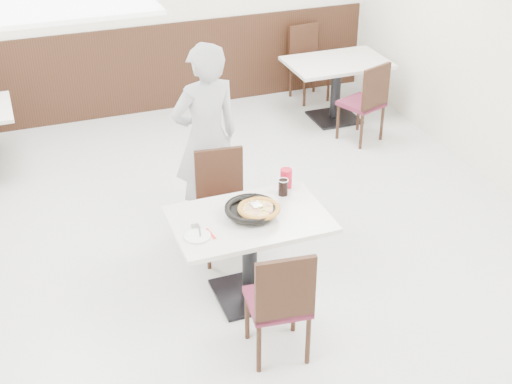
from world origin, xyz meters
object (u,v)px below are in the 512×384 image
object	(u,v)px
chair_far	(224,208)
bg_table_right	(336,90)
diner_person	(206,139)
bg_chair_right_near	(362,101)
chair_near	(277,299)
pizza	(259,211)
side_plate	(197,236)
main_table	(250,257)
red_cup	(286,178)
bg_chair_right_far	(310,64)
cola_glass	(283,188)
pizza_pan	(251,212)

from	to	relation	value
chair_far	bg_table_right	xyz separation A→B (m)	(2.18, 2.30, -0.10)
diner_person	bg_chair_right_near	bearing A→B (deg)	-160.68
chair_near	pizza	bearing A→B (deg)	87.34
side_plate	pizza	bearing A→B (deg)	10.63
main_table	red_cup	size ratio (longest dim) A/B	7.50
main_table	pizza	xyz separation A→B (m)	(0.07, -0.03, 0.44)
pizza	red_cup	world-z (taller)	red_cup
pizza	bg_table_right	world-z (taller)	pizza
main_table	chair_near	xyz separation A→B (m)	(-0.04, -0.68, 0.10)
chair_near	bg_table_right	distance (m)	4.23
chair_near	bg_chair_right_far	bearing A→B (deg)	69.67
cola_glass	bg_table_right	xyz separation A→B (m)	(1.81, 2.69, -0.44)
chair_far	red_cup	world-z (taller)	chair_far
red_cup	bg_chair_right_far	world-z (taller)	bg_chair_right_far
pizza	red_cup	size ratio (longest dim) A/B	1.85
main_table	pizza_pan	world-z (taller)	pizza_pan
pizza	bg_table_right	size ratio (longest dim) A/B	0.25
pizza	bg_table_right	xyz separation A→B (m)	(2.11, 2.95, -0.44)
pizza	chair_near	bearing A→B (deg)	-99.29
pizza_pan	bg_chair_right_far	size ratio (longest dim) A/B	0.39
cola_glass	chair_far	bearing A→B (deg)	133.64
pizza	side_plate	xyz separation A→B (m)	(-0.52, -0.10, -0.05)
chair_far	bg_chair_right_near	bearing A→B (deg)	-136.67
diner_person	chair_far	bearing A→B (deg)	80.10
side_plate	bg_table_right	distance (m)	4.04
main_table	bg_chair_right_near	world-z (taller)	bg_chair_right_near
pizza	bg_chair_right_near	bearing A→B (deg)	47.49
bg_chair_right_near	bg_chair_right_far	xyz separation A→B (m)	(-0.05, 1.32, 0.00)
pizza	cola_glass	distance (m)	0.40
bg_chair_right_far	pizza	bearing A→B (deg)	53.76
main_table	chair_far	xyz separation A→B (m)	(-0.00, 0.63, 0.10)
side_plate	bg_chair_right_near	xyz separation A→B (m)	(2.65, 2.42, -0.28)
cola_glass	pizza_pan	bearing A→B (deg)	-148.17
pizza_pan	bg_chair_right_far	xyz separation A→B (m)	(2.13, 3.61, -0.32)
red_cup	bg_table_right	xyz separation A→B (m)	(1.73, 2.58, -0.45)
pizza	bg_chair_right_far	distance (m)	4.21
bg_chair_right_near	pizza_pan	bearing A→B (deg)	-154.78
main_table	bg_chair_right_far	bearing A→B (deg)	59.30
bg_chair_right_far	cola_glass	bearing A→B (deg)	55.81
pizza_pan	chair_near	bearing A→B (deg)	-94.64
red_cup	bg_table_right	world-z (taller)	red_cup
cola_glass	bg_chair_right_near	world-z (taller)	bg_chair_right_near
chair_far	pizza_pan	xyz separation A→B (m)	(0.02, -0.62, 0.32)
pizza	bg_chair_right_near	size ratio (longest dim) A/B	0.31
chair_far	diner_person	bearing A→B (deg)	-85.75
chair_far	pizza	size ratio (longest dim) A/B	3.21
chair_far	cola_glass	size ratio (longest dim) A/B	7.31
diner_person	main_table	bearing A→B (deg)	81.33
red_cup	bg_table_right	size ratio (longest dim) A/B	0.13
main_table	chair_near	bearing A→B (deg)	-93.26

